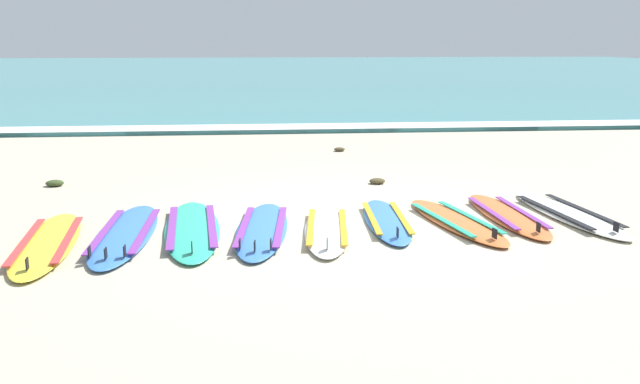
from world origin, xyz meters
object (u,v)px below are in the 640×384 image
(surfboard_7, at_px, (507,215))
(surfboard_8, at_px, (568,213))
(surfboard_3, at_px, (262,229))
(surfboard_6, at_px, (456,221))
(surfboard_0, at_px, (47,243))
(surfboard_5, at_px, (386,220))
(surfboard_4, at_px, (327,229))
(surfboard_2, at_px, (192,229))
(surfboard_1, at_px, (125,233))

(surfboard_7, height_order, surfboard_8, same)
(surfboard_3, height_order, surfboard_6, same)
(surfboard_0, height_order, surfboard_5, same)
(surfboard_4, bearing_deg, surfboard_0, -175.68)
(surfboard_0, bearing_deg, surfboard_6, 5.46)
(surfboard_8, bearing_deg, surfboard_2, -176.92)
(surfboard_2, bearing_deg, surfboard_6, 0.87)
(surfboard_3, bearing_deg, surfboard_0, -172.34)
(surfboard_7, bearing_deg, surfboard_2, -176.24)
(surfboard_7, bearing_deg, surfboard_1, -175.35)
(surfboard_2, relative_size, surfboard_4, 1.21)
(surfboard_5, bearing_deg, surfboard_1, -175.07)
(surfboard_0, height_order, surfboard_3, same)
(surfboard_1, distance_m, surfboard_8, 5.43)
(surfboard_1, distance_m, surfboard_6, 3.90)
(surfboard_6, relative_size, surfboard_7, 1.02)
(surfboard_8, bearing_deg, surfboard_3, -175.01)
(surfboard_2, distance_m, surfboard_8, 4.68)
(surfboard_4, relative_size, surfboard_7, 0.98)
(surfboard_0, xyz_separation_m, surfboard_4, (3.08, 0.23, 0.00))
(surfboard_0, bearing_deg, surfboard_4, 4.32)
(surfboard_0, height_order, surfboard_8, same)
(surfboard_2, height_order, surfboard_8, same)
(surfboard_8, bearing_deg, surfboard_6, -172.37)
(surfboard_2, distance_m, surfboard_7, 3.89)
(surfboard_2, height_order, surfboard_4, same)
(surfboard_5, bearing_deg, surfboard_3, -171.37)
(surfboard_7, bearing_deg, surfboard_5, -175.91)
(surfboard_0, relative_size, surfboard_7, 1.13)
(surfboard_0, xyz_separation_m, surfboard_3, (2.32, 0.31, 0.00))
(surfboard_7, bearing_deg, surfboard_4, -169.70)
(surfboard_2, relative_size, surfboard_6, 1.15)
(surfboard_1, xyz_separation_m, surfboard_6, (3.90, 0.17, -0.00))
(surfboard_3, xyz_separation_m, surfboard_4, (0.75, -0.08, -0.00))
(surfboard_1, height_order, surfboard_6, same)
(surfboard_2, bearing_deg, surfboard_8, 3.08)
(surfboard_0, bearing_deg, surfboard_8, 5.99)
(surfboard_6, bearing_deg, surfboard_4, -172.34)
(surfboard_2, xyz_separation_m, surfboard_3, (0.81, -0.09, 0.00))
(surfboard_6, bearing_deg, surfboard_7, 15.99)
(surfboard_1, distance_m, surfboard_7, 4.63)
(surfboard_2, distance_m, surfboard_6, 3.16)
(surfboard_0, bearing_deg, surfboard_2, 14.77)
(surfboard_0, distance_m, surfboard_3, 2.34)
(surfboard_4, bearing_deg, surfboard_8, 7.64)
(surfboard_0, distance_m, surfboard_4, 3.08)
(surfboard_4, height_order, surfboard_8, same)
(surfboard_0, height_order, surfboard_6, same)
(surfboard_4, xyz_separation_m, surfboard_5, (0.76, 0.31, 0.00))
(surfboard_6, bearing_deg, surfboard_1, -177.52)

